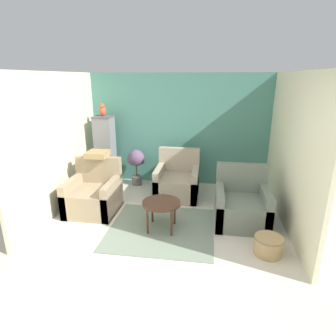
{
  "coord_description": "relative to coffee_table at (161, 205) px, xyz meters",
  "views": [
    {
      "loc": [
        0.67,
        -2.93,
        2.33
      ],
      "look_at": [
        0.0,
        1.57,
        0.85
      ],
      "focal_mm": 30.0,
      "sensor_mm": 36.0,
      "label": 1
    }
  ],
  "objects": [
    {
      "name": "wall_back_accent",
      "position": [
        0.02,
        2.18,
        0.79
      ],
      "size": [
        4.0,
        0.06,
        2.41
      ],
      "color": "#4C897A",
      "rests_on": "ground_plane"
    },
    {
      "name": "wall_left",
      "position": [
        -1.95,
        0.57,
        0.79
      ],
      "size": [
        0.06,
        3.15,
        2.41
      ],
      "color": "beige",
      "rests_on": "ground_plane"
    },
    {
      "name": "coffee_table",
      "position": [
        0.0,
        0.0,
        0.0
      ],
      "size": [
        0.6,
        0.6,
        0.47
      ],
      "color": "#512D1E",
      "rests_on": "ground_plane"
    },
    {
      "name": "armchair_right",
      "position": [
        1.27,
        0.42,
        -0.13
      ],
      "size": [
        0.85,
        0.85,
        0.93
      ],
      "color": "slate",
      "rests_on": "ground_plane"
    },
    {
      "name": "throw_pillow",
      "position": [
        -1.32,
        0.78,
        0.56
      ],
      "size": [
        0.38,
        0.38,
        0.1
      ],
      "color": "tan",
      "rests_on": "armchair_left"
    },
    {
      "name": "birdcage",
      "position": [
        -1.54,
        1.74,
        0.31
      ],
      "size": [
        0.5,
        0.5,
        1.54
      ],
      "color": "#555559",
      "rests_on": "ground_plane"
    },
    {
      "name": "armchair_middle",
      "position": [
        0.09,
        1.36,
        -0.13
      ],
      "size": [
        0.85,
        0.85,
        0.93
      ],
      "color": "tan",
      "rests_on": "ground_plane"
    },
    {
      "name": "potted_plant",
      "position": [
        -0.89,
        1.85,
        0.12
      ],
      "size": [
        0.4,
        0.36,
        0.81
      ],
      "color": "#66605B",
      "rests_on": "ground_plane"
    },
    {
      "name": "ground_plane",
      "position": [
        0.02,
        -1.0,
        -0.42
      ],
      "size": [
        20.0,
        20.0,
        0.0
      ],
      "primitive_type": "plane",
      "color": "beige",
      "rests_on": "ground"
    },
    {
      "name": "wall_right",
      "position": [
        1.99,
        0.57,
        0.79
      ],
      "size": [
        0.06,
        3.15,
        2.41
      ],
      "color": "beige",
      "rests_on": "ground_plane"
    },
    {
      "name": "wicker_basket",
      "position": [
        1.56,
        -0.45,
        -0.28
      ],
      "size": [
        0.4,
        0.4,
        0.26
      ],
      "color": "tan",
      "rests_on": "ground_plane"
    },
    {
      "name": "area_rug",
      "position": [
        0.0,
        0.0,
        -0.42
      ],
      "size": [
        1.65,
        1.57,
        0.01
      ],
      "color": "gray",
      "rests_on": "ground_plane"
    },
    {
      "name": "armchair_left",
      "position": [
        -1.32,
        0.47,
        -0.13
      ],
      "size": [
        0.85,
        0.85,
        0.93
      ],
      "color": "#9E896B",
      "rests_on": "ground_plane"
    },
    {
      "name": "parrot",
      "position": [
        -1.54,
        1.75,
        1.24
      ],
      "size": [
        0.12,
        0.23,
        0.27
      ],
      "color": "#D14C2D",
      "rests_on": "birdcage"
    }
  ]
}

